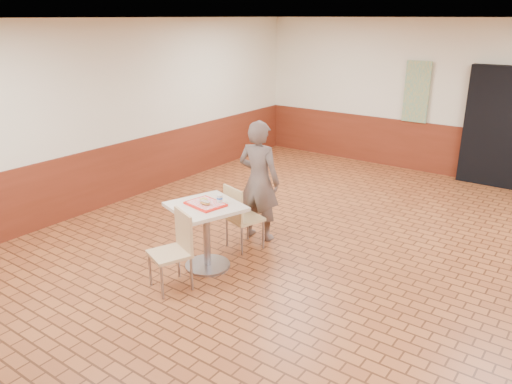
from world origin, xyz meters
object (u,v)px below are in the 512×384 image
Objects in this scene: chair_main_front at (175,246)px; ring_donut at (204,199)px; long_john_donut at (205,203)px; paper_cup at (220,198)px; chair_main_back at (240,214)px; serving_tray at (206,204)px; main_table at (206,226)px; customer at (259,181)px.

ring_donut is (-0.10, 0.62, 0.37)m from chair_main_front.
paper_cup is (0.09, 0.17, 0.03)m from long_john_donut.
ring_donut is (-0.09, -0.62, 0.38)m from chair_main_back.
serving_tray is 0.19m from paper_cup.
customer is at bearing 89.82° from main_table.
long_john_donut is at bearing 108.67° from chair_main_back.
chair_main_back is 5.57× the size of long_john_donut.
long_john_donut is 0.19m from paper_cup.
chair_main_back is 0.69m from paper_cup.
chair_main_front is at bearing 84.52° from customer.
serving_tray is at bearing 83.48° from customer.
chair_main_front is 9.90× the size of ring_donut.
customer is (0.00, 1.11, 0.29)m from main_table.
chair_main_front is 0.54× the size of customer.
paper_cup is (0.12, 0.12, 0.06)m from serving_tray.
chair_main_front is at bearing -97.74° from paper_cup.
main_table is 1.89× the size of serving_tray.
chair_main_front is at bearing -80.85° from ring_donut.
chair_main_front is 9.66× the size of paper_cup.
serving_tray is at bearing -33.03° from ring_donut.
serving_tray is 0.07m from long_john_donut.
chair_main_front is 0.65m from long_john_donut.
chair_main_back is 2.03× the size of serving_tray.
chair_main_front is 1.72m from customer.
ring_donut is (-0.07, -1.07, 0.03)m from customer.
paper_cup is (0.12, 0.12, 0.35)m from main_table.
paper_cup is at bearing 44.97° from main_table.
chair_main_front is 0.81m from paper_cup.
customer is at bearing 89.82° from serving_tray.
chair_main_back is 9.48× the size of paper_cup.
chair_main_back is at bearing 85.37° from customer.
serving_tray is at bearing -135.03° from paper_cup.
long_john_donut is at bearing -40.83° from ring_donut.
long_john_donut is at bearing 110.62° from chair_main_front.
ring_donut is 0.57× the size of long_john_donut.
customer reaches higher than ring_donut.
chair_main_front is 1.02× the size of chair_main_back.
customer is 1.11m from serving_tray.
paper_cup reaches higher than serving_tray.
customer is 18.36× the size of ring_donut.
serving_tray is 4.79× the size of ring_donut.
main_table is 0.33m from long_john_donut.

